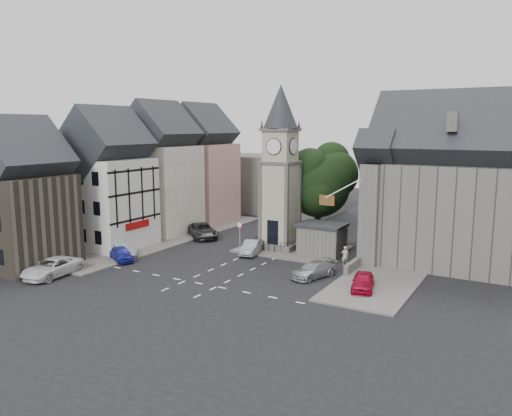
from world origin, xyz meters
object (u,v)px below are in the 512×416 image
Objects in this scene: clock_tower at (280,168)px; car_east_red at (363,282)px; car_west_blue at (121,254)px; stone_shelter at (322,239)px; pedestrian at (345,256)px.

clock_tower is 4.15× the size of car_east_red.
car_west_blue is 22.10m from car_east_red.
clock_tower reaches higher than stone_shelter.
pedestrian is (-3.50, 5.75, 0.22)m from car_east_red.
clock_tower reaches higher than car_east_red.
clock_tower is 17.28m from car_west_blue.
pedestrian is (3.20, -2.39, -0.66)m from stone_shelter.
car_west_blue is (-15.20, -11.11, -0.90)m from stone_shelter.
car_east_red is (21.90, 2.97, 0.02)m from car_west_blue.
car_east_red is (11.50, -8.64, -7.45)m from clock_tower.
stone_shelter reaches higher than car_east_red.
pedestrian reaches higher than car_east_red.
stone_shelter is 1.14× the size of car_west_blue.
pedestrian is at bearing -34.76° from car_west_blue.
car_east_red is (6.70, -8.15, -0.88)m from stone_shelter.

